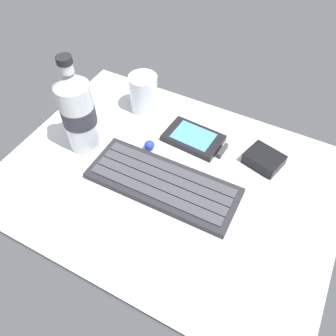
# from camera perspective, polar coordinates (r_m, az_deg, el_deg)

# --- Properties ---
(ground_plane) EXTENTS (0.64, 0.48, 0.03)m
(ground_plane) POSITION_cam_1_polar(r_m,az_deg,el_deg) (0.67, -0.09, -2.32)
(ground_plane) COLOR silver
(keyboard) EXTENTS (0.29, 0.11, 0.02)m
(keyboard) POSITION_cam_1_polar(r_m,az_deg,el_deg) (0.64, -0.67, -2.64)
(keyboard) COLOR #232328
(keyboard) RESTS_ON ground_plane
(handheld_device) EXTENTS (0.13, 0.08, 0.02)m
(handheld_device) POSITION_cam_1_polar(r_m,az_deg,el_deg) (0.72, 4.74, 4.87)
(handheld_device) COLOR black
(handheld_device) RESTS_ON ground_plane
(juice_cup) EXTENTS (0.06, 0.06, 0.09)m
(juice_cup) POSITION_cam_1_polar(r_m,az_deg,el_deg) (0.78, -4.12, 12.30)
(juice_cup) COLOR silver
(juice_cup) RESTS_ON ground_plane
(water_bottle) EXTENTS (0.07, 0.07, 0.21)m
(water_bottle) POSITION_cam_1_polar(r_m,az_deg,el_deg) (0.68, -14.77, 9.37)
(water_bottle) COLOR silver
(water_bottle) RESTS_ON ground_plane
(charger_block) EXTENTS (0.08, 0.07, 0.02)m
(charger_block) POSITION_cam_1_polar(r_m,az_deg,el_deg) (0.70, 15.86, 1.43)
(charger_block) COLOR black
(charger_block) RESTS_ON ground_plane
(trackball_mouse) EXTENTS (0.02, 0.02, 0.02)m
(trackball_mouse) POSITION_cam_1_polar(r_m,az_deg,el_deg) (0.70, -3.14, 3.84)
(trackball_mouse) COLOR #2338B2
(trackball_mouse) RESTS_ON ground_plane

